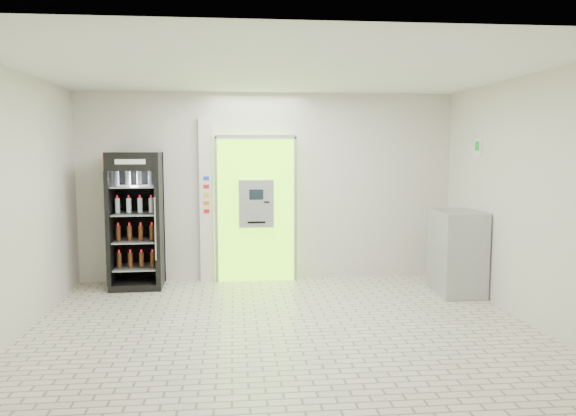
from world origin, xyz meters
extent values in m
plane|color=beige|center=(0.00, 0.00, 0.00)|extent=(6.00, 6.00, 0.00)
plane|color=beige|center=(0.00, 2.50, 1.50)|extent=(6.00, 0.00, 6.00)
plane|color=beige|center=(0.00, -2.50, 1.50)|extent=(6.00, 0.00, 6.00)
plane|color=beige|center=(-3.00, 0.00, 1.50)|extent=(0.00, 5.00, 5.00)
plane|color=beige|center=(3.00, 0.00, 1.50)|extent=(0.00, 5.00, 5.00)
plane|color=white|center=(0.00, 0.00, 3.00)|extent=(6.00, 6.00, 0.00)
cube|color=#82F614|center=(-0.20, 2.43, 1.15)|extent=(1.20, 0.12, 2.30)
cube|color=gray|center=(-0.20, 2.36, 2.30)|extent=(1.28, 0.04, 0.06)
cube|color=gray|center=(-0.83, 2.36, 1.15)|extent=(0.04, 0.04, 2.30)
cube|color=gray|center=(0.43, 2.36, 1.15)|extent=(0.04, 0.04, 2.30)
cube|color=black|center=(-0.10, 2.38, 0.50)|extent=(0.62, 0.01, 0.67)
cube|color=black|center=(-0.54, 2.38, 1.98)|extent=(0.22, 0.01, 0.18)
cube|color=#989A9F|center=(-0.20, 2.32, 1.25)|extent=(0.55, 0.12, 0.75)
cube|color=black|center=(-0.20, 2.25, 1.40)|extent=(0.22, 0.01, 0.16)
cube|color=gray|center=(-0.20, 2.25, 1.12)|extent=(0.16, 0.01, 0.12)
cube|color=black|center=(-0.04, 2.25, 1.28)|extent=(0.09, 0.01, 0.02)
cube|color=black|center=(-0.20, 2.25, 0.96)|extent=(0.28, 0.01, 0.03)
cube|color=silver|center=(-0.98, 2.45, 1.30)|extent=(0.22, 0.10, 2.60)
cube|color=#193FB2|center=(-0.98, 2.40, 1.65)|extent=(0.09, 0.01, 0.06)
cube|color=red|center=(-0.98, 2.40, 1.52)|extent=(0.09, 0.01, 0.06)
cube|color=yellow|center=(-0.98, 2.40, 1.39)|extent=(0.09, 0.01, 0.06)
cube|color=orange|center=(-0.98, 2.40, 1.26)|extent=(0.09, 0.01, 0.06)
cube|color=red|center=(-0.98, 2.40, 1.13)|extent=(0.09, 0.01, 0.06)
cube|color=black|center=(-2.03, 2.14, 1.03)|extent=(0.79, 0.72, 2.06)
cube|color=black|center=(-2.03, 2.46, 1.03)|extent=(0.77, 0.07, 2.06)
cube|color=red|center=(-2.03, 1.79, 1.93)|extent=(0.76, 0.03, 0.25)
cube|color=white|center=(-2.03, 1.79, 1.93)|extent=(0.43, 0.02, 0.07)
cube|color=black|center=(-2.03, 2.14, 0.05)|extent=(0.79, 0.72, 0.10)
cylinder|color=gray|center=(-1.70, 1.77, 0.95)|extent=(0.02, 0.02, 0.93)
cube|color=gray|center=(-2.03, 2.14, 0.31)|extent=(0.67, 0.62, 0.02)
cube|color=gray|center=(-2.03, 2.14, 0.72)|extent=(0.67, 0.62, 0.02)
cube|color=gray|center=(-2.03, 2.14, 1.13)|extent=(0.67, 0.62, 0.02)
cube|color=gray|center=(-2.03, 2.14, 1.54)|extent=(0.67, 0.62, 0.02)
cube|color=#989A9F|center=(2.69, 1.31, 0.61)|extent=(0.64, 0.93, 1.21)
cube|color=gray|center=(2.38, 1.31, 0.67)|extent=(0.03, 0.89, 0.01)
cube|color=white|center=(2.99, 1.40, 2.12)|extent=(0.02, 0.22, 0.26)
cube|color=#0C851C|center=(2.98, 1.40, 2.15)|extent=(0.00, 0.14, 0.14)
camera|label=1|loc=(-0.56, -6.48, 2.11)|focal=35.00mm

